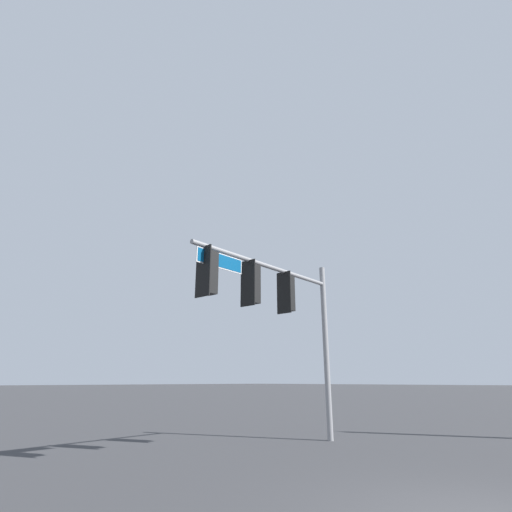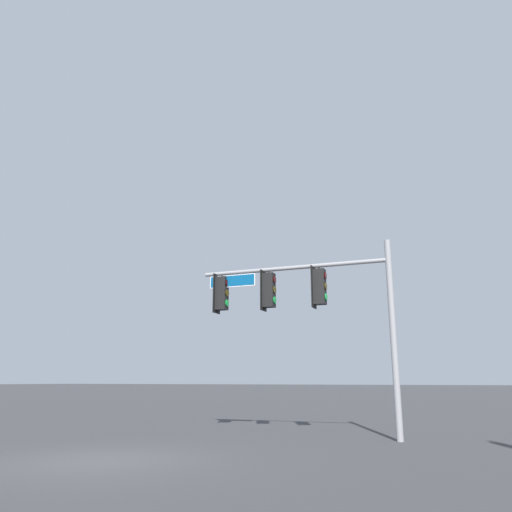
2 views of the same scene
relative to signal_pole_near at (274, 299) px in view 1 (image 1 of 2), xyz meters
name	(u,v)px [view 1 (image 1 of 2)]	position (x,y,z in m)	size (l,w,h in m)	color
signal_pole_near	(274,299)	(0.00, 0.00, 0.00)	(6.11, 0.73, 5.69)	gray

